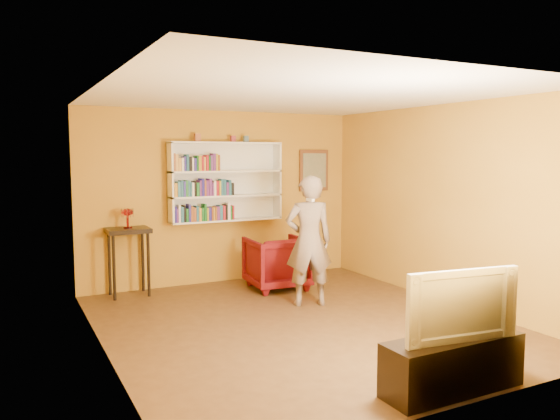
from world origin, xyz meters
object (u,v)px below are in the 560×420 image
object	(u,v)px
console_table	(128,240)
person	(309,241)
armchair	(277,263)
tv_cabinet	(453,364)
television	(455,303)
bookshelf	(225,182)
ruby_lustre	(127,214)

from	to	relation	value
console_table	person	xyz separation A→B (m)	(2.04, -1.60, 0.06)
armchair	person	bearing A→B (deg)	92.38
person	tv_cabinet	xyz separation A→B (m)	(-0.26, -2.90, -0.64)
person	television	distance (m)	2.91
tv_cabinet	console_table	bearing A→B (deg)	111.58
television	armchair	bearing A→B (deg)	93.18
bookshelf	television	bearing A→B (deg)	-87.10
console_table	tv_cabinet	bearing A→B (deg)	-68.42
bookshelf	console_table	world-z (taller)	bookshelf
armchair	bookshelf	bearing A→B (deg)	-49.97
armchair	tv_cabinet	size ratio (longest dim) A/B	0.66
console_table	armchair	size ratio (longest dim) A/B	1.13
armchair	television	xyz separation A→B (m)	(-0.30, -3.91, 0.38)
ruby_lustre	armchair	xyz separation A→B (m)	(2.08, -0.59, -0.79)
person	television	bearing A→B (deg)	102.16
bookshelf	tv_cabinet	bearing A→B (deg)	-87.10
ruby_lustre	armchair	bearing A→B (deg)	-15.79
console_table	television	bearing A→B (deg)	-68.42
television	bookshelf	bearing A→B (deg)	100.46
console_table	bookshelf	bearing A→B (deg)	5.90
tv_cabinet	armchair	bearing A→B (deg)	85.61
console_table	television	xyz separation A→B (m)	(1.78, -4.50, -0.04)
bookshelf	ruby_lustre	distance (m)	1.61
ruby_lustre	armchair	size ratio (longest dim) A/B	0.33
console_table	ruby_lustre	size ratio (longest dim) A/B	3.47
bookshelf	armchair	world-z (taller)	bookshelf
bookshelf	ruby_lustre	world-z (taller)	bookshelf
armchair	television	distance (m)	3.94
person	television	xyz separation A→B (m)	(-0.26, -2.90, -0.10)
tv_cabinet	television	distance (m)	0.54
console_table	ruby_lustre	xyz separation A→B (m)	(-0.00, 0.00, 0.37)
bookshelf	person	size ratio (longest dim) A/B	1.03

